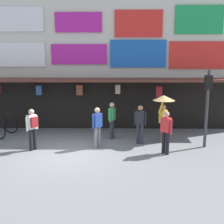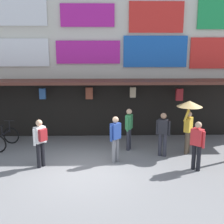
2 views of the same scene
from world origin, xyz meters
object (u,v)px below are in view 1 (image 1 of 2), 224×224
Objects in this scene: bicycle_parked at (5,128)px; pedestrian_in_black at (32,126)px; pedestrian_in_red at (166,130)px; pedestrian_in_blue at (140,122)px; pedestrian_in_white at (97,125)px; pedestrian_with_umbrella at (163,105)px; traffic_light_far at (208,96)px; pedestrian_in_yellow at (112,119)px.

pedestrian_in_black is (1.91, -1.97, 0.59)m from bicycle_parked.
pedestrian_in_blue is at bearing 124.27° from pedestrian_in_red.
pedestrian_with_umbrella is (2.81, 0.79, 0.69)m from pedestrian_in_white.
traffic_light_far reaches higher than pedestrian_with_umbrella.
pedestrian_in_blue is (1.79, 0.53, 0.00)m from pedestrian_in_white.
pedestrian_in_black and pedestrian_in_yellow have the same top height.
traffic_light_far reaches higher than bicycle_parked.
pedestrian_in_red is (7.14, -2.35, 0.55)m from bicycle_parked.
traffic_light_far is at bearing -9.19° from bicycle_parked.
pedestrian_with_umbrella reaches higher than pedestrian_in_red.
bicycle_parked is at bearing 173.77° from pedestrian_with_umbrella.
bicycle_parked is at bearing 161.81° from pedestrian_in_red.
pedestrian_in_blue is 1.42m from pedestrian_in_yellow.
traffic_light_far is at bearing 26.72° from pedestrian_in_red.
bicycle_parked is 0.75× the size of pedestrian_in_yellow.
pedestrian_in_yellow is (-3.89, 1.13, -1.19)m from traffic_light_far.
pedestrian_in_red and pedestrian_in_black have the same top height.
pedestrian_in_blue is at bearing 16.50° from pedestrian_in_white.
bicycle_parked is at bearing 176.41° from pedestrian_in_yellow.
pedestrian_in_blue is 1.26m from pedestrian_with_umbrella.
pedestrian_in_white is 3.00m from pedestrian_with_umbrella.
bicycle_parked is at bearing 170.81° from traffic_light_far.
pedestrian_in_yellow is at bearing 167.91° from pedestrian_with_umbrella.
pedestrian_in_black is at bearing -171.32° from pedestrian_in_white.
pedestrian_with_umbrella is at bearing 85.02° from pedestrian_in_red.
pedestrian_with_umbrella is at bearing 14.19° from pedestrian_in_blue.
pedestrian_in_white is (-4.47, -0.14, -1.19)m from traffic_light_far.
pedestrian_in_black is 5.54m from pedestrian_with_umbrella.
bicycle_parked is at bearing 170.46° from pedestrian_in_blue.
pedestrian_in_yellow is at bearing 135.91° from pedestrian_in_red.
bicycle_parked is 0.75× the size of pedestrian_in_red.
pedestrian_in_red is at bearing -153.28° from traffic_light_far.
pedestrian_in_black reaches higher than bicycle_parked.
pedestrian_in_red is 5.25m from pedestrian_in_black.
pedestrian_in_white is at bearing 164.07° from pedestrian_in_red.
pedestrian_in_white is 1.00× the size of pedestrian_in_blue.
pedestrian_in_white is at bearing -178.23° from traffic_light_far.
pedestrian_in_yellow is (-1.21, 0.74, 0.00)m from pedestrian_in_blue.
traffic_light_far is 4.63m from pedestrian_in_white.
traffic_light_far is 1.90× the size of pedestrian_in_red.
pedestrian_in_white is 1.00× the size of pedestrian_in_red.
pedestrian_in_yellow is (5.05, -0.32, 0.55)m from bicycle_parked.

